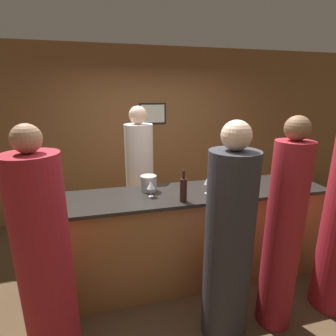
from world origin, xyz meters
TOP-DOWN VIEW (x-y plane):
  - ground_plane at (0.00, 0.00)m, footprint 14.00×14.00m
  - back_wall at (0.00, 1.92)m, footprint 8.00×0.08m
  - bar_counter at (0.00, 0.00)m, footprint 3.17×0.66m
  - bartender at (-0.36, 0.74)m, footprint 0.35×0.35m
  - guest_0 at (-1.25, -0.68)m, footprint 0.38×0.38m
  - guest_2 at (0.16, -0.74)m, footprint 0.40×0.40m
  - guest_3 at (0.66, -0.76)m, footprint 0.31×0.31m
  - wine_bottle_0 at (0.71, 0.20)m, footprint 0.08×0.08m
  - wine_bottle_1 at (-0.07, -0.23)m, footprint 0.07×0.07m
  - wine_bottle_2 at (0.73, 0.05)m, footprint 0.07×0.07m
  - ice_bucket at (-0.35, 0.15)m, footprint 0.17×0.17m
  - wine_glass_0 at (0.23, -0.09)m, footprint 0.07×0.07m
  - wine_glass_1 at (-1.36, -0.16)m, footprint 0.07×0.07m
  - wine_glass_2 at (-0.35, -0.03)m, footprint 0.08×0.08m

SIDE VIEW (x-z plane):
  - ground_plane at x=0.00m, z-range 0.00..0.00m
  - bar_counter at x=0.00m, z-range 0.00..1.07m
  - guest_2 at x=0.16m, z-range -0.07..1.82m
  - guest_0 at x=-1.25m, z-range -0.07..1.83m
  - bartender at x=-0.36m, z-range -0.06..1.87m
  - guest_3 at x=0.66m, z-range -0.06..1.86m
  - ice_bucket at x=-0.35m, z-range 1.07..1.23m
  - wine_bottle_0 at x=0.71m, z-range 1.04..1.30m
  - wine_glass_2 at x=-0.35m, z-range 1.11..1.26m
  - wine_bottle_2 at x=0.73m, z-range 1.03..1.34m
  - wine_glass_1 at x=-1.36m, z-range 1.11..1.27m
  - wine_bottle_1 at x=-0.07m, z-range 1.03..1.35m
  - wine_glass_0 at x=0.23m, z-range 1.11..1.29m
  - back_wall at x=0.00m, z-range 0.00..2.80m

